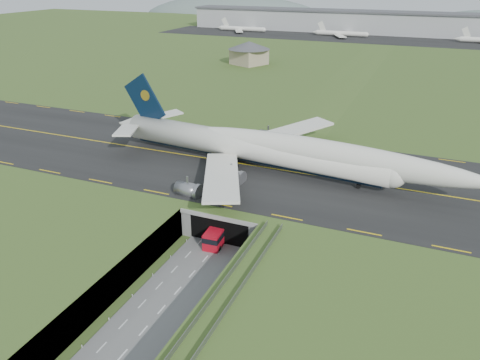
% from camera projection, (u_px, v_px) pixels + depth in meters
% --- Properties ---
extents(ground, '(900.00, 900.00, 0.00)m').
position_uv_depth(ground, '(200.00, 266.00, 82.66)').
color(ground, '#3C5522').
rests_on(ground, ground).
extents(airfield_deck, '(800.00, 800.00, 6.00)m').
position_uv_depth(airfield_deck, '(200.00, 251.00, 81.43)').
color(airfield_deck, gray).
rests_on(airfield_deck, ground).
extents(trench_road, '(12.00, 75.00, 0.20)m').
position_uv_depth(trench_road, '(179.00, 289.00, 76.30)').
color(trench_road, slate).
rests_on(trench_road, ground).
extents(taxiway, '(800.00, 44.00, 0.18)m').
position_uv_depth(taxiway, '(264.00, 168.00, 107.96)').
color(taxiway, black).
rests_on(taxiway, airfield_deck).
extents(tunnel_portal, '(17.00, 22.30, 6.00)m').
position_uv_depth(tunnel_portal, '(237.00, 208.00, 95.37)').
color(tunnel_portal, gray).
rests_on(tunnel_portal, ground).
extents(guideway, '(3.00, 53.00, 7.05)m').
position_uv_depth(guideway, '(207.00, 328.00, 60.52)').
color(guideway, '#A8A8A3').
rests_on(guideway, ground).
extents(jumbo_jet, '(89.58, 58.24, 19.36)m').
position_uv_depth(jumbo_jet, '(273.00, 150.00, 103.92)').
color(jumbo_jet, white).
rests_on(jumbo_jet, ground).
extents(shuttle_tram, '(3.59, 8.28, 3.29)m').
position_uv_depth(shuttle_tram, '(217.00, 234.00, 88.93)').
color(shuttle_tram, '#B80C1C').
rests_on(shuttle_tram, ground).
extents(service_building, '(26.54, 26.54, 10.94)m').
position_uv_depth(service_building, '(249.00, 51.00, 224.39)').
color(service_building, tan).
rests_on(service_building, ground).
extents(cargo_terminal, '(320.00, 67.00, 15.60)m').
position_uv_depth(cargo_terminal, '(393.00, 23.00, 329.21)').
color(cargo_terminal, '#B2B2B2').
rests_on(cargo_terminal, ground).
extents(distant_hills, '(700.00, 91.00, 60.00)m').
position_uv_depth(distant_hills, '(480.00, 33.00, 423.88)').
color(distant_hills, slate).
rests_on(distant_hills, ground).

